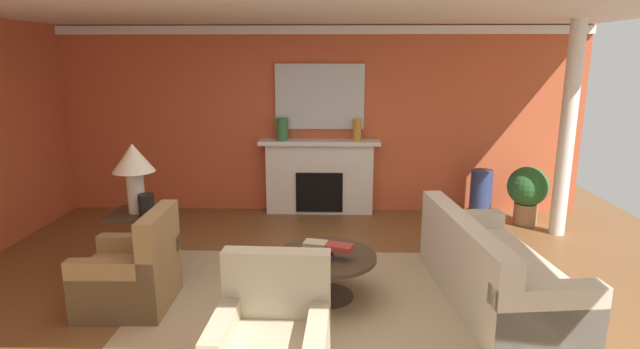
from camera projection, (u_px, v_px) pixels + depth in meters
name	position (u px, v px, depth m)	size (l,w,h in m)	color
ground_plane	(299.00, 293.00, 5.17)	(9.72, 9.72, 0.00)	brown
wall_fireplace	(312.00, 120.00, 7.74)	(8.08, 0.12, 2.79)	#C65633
ceiling_panel	(299.00, 4.00, 4.83)	(8.08, 6.41, 0.06)	white
crown_moulding	(311.00, 30.00, 7.37)	(8.08, 0.08, 0.12)	white
area_rug	(325.00, 297.00, 5.07)	(3.61, 2.37, 0.01)	tan
fireplace	(320.00, 178.00, 7.73)	(1.80, 0.35, 1.12)	white
mantel_mirror	(320.00, 97.00, 7.57)	(1.32, 0.04, 0.96)	silver
sofa	(491.00, 273.00, 4.93)	(1.12, 2.18, 0.85)	beige
armchair_near_window	(132.00, 276.00, 4.84)	(0.81, 0.81, 0.95)	#9E7A4C
coffee_table	(325.00, 266.00, 5.00)	(1.00, 1.00, 0.45)	#3D2D1E
side_table	(140.00, 239.00, 5.57)	(0.56, 0.56, 0.70)	#3D2D1E
table_lamp	(134.00, 165.00, 5.38)	(0.44, 0.44, 0.75)	beige
vase_mantel_right	(357.00, 130.00, 7.50)	(0.12, 0.12, 0.33)	#B7892D
vase_tall_corner	(481.00, 195.00, 7.41)	(0.31, 0.31, 0.74)	navy
vase_on_side_table	(147.00, 205.00, 5.35)	(0.16, 0.16, 0.24)	black
vase_mantel_left	(282.00, 129.00, 7.53)	(0.17, 0.17, 0.33)	#33703D
book_red_cover	(321.00, 257.00, 4.85)	(0.20, 0.20, 0.05)	navy
book_art_folio	(315.00, 244.00, 5.07)	(0.23, 0.16, 0.05)	tan
book_small_novel	(339.00, 247.00, 4.84)	(0.25, 0.16, 0.05)	maroon
potted_plant	(527.00, 190.00, 7.21)	(0.56, 0.56, 0.83)	#A8754C
column_white	(567.00, 131.00, 6.60)	(0.20, 0.20, 2.79)	white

